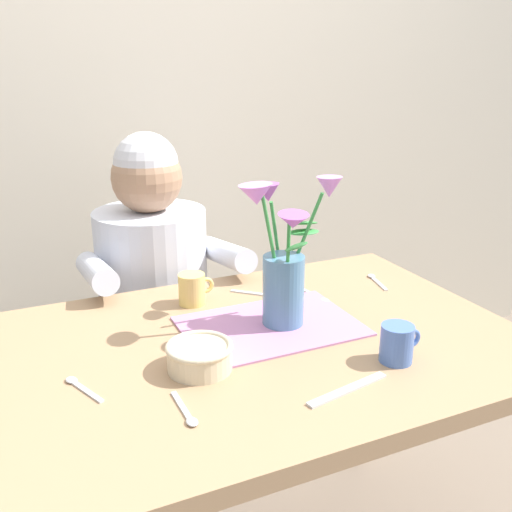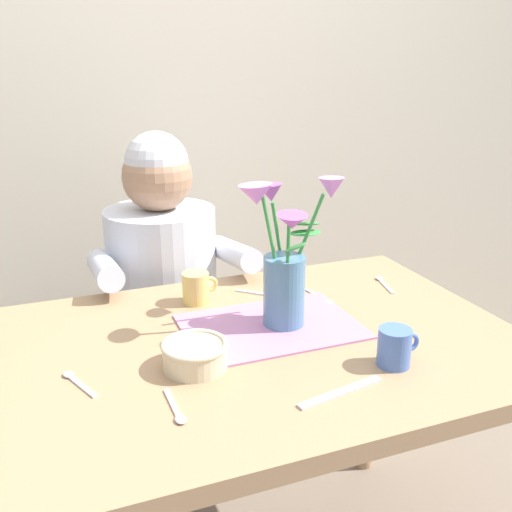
{
  "view_description": "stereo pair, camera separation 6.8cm",
  "coord_description": "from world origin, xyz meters",
  "px_view_note": "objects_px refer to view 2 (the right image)",
  "views": [
    {
      "loc": [
        -0.46,
        -1.04,
        1.33
      ],
      "look_at": [
        0.03,
        0.05,
        0.92
      ],
      "focal_mm": 40.27,
      "sensor_mm": 36.0,
      "label": 1
    },
    {
      "loc": [
        -0.4,
        -1.07,
        1.33
      ],
      "look_at": [
        0.03,
        0.05,
        0.92
      ],
      "focal_mm": 40.27,
      "sensor_mm": 36.0,
      "label": 2
    }
  ],
  "objects_px": {
    "ceramic_mug": "(395,347)",
    "ceramic_bowl": "(195,354)",
    "dinner_knife": "(341,392)",
    "tea_cup": "(196,287)",
    "seated_person": "(165,311)",
    "flower_vase": "(285,262)"
  },
  "relations": [
    {
      "from": "ceramic_mug",
      "to": "seated_person",
      "type": "bearing_deg",
      "value": 110.16
    },
    {
      "from": "seated_person",
      "to": "ceramic_bowl",
      "type": "relative_size",
      "value": 8.35
    },
    {
      "from": "dinner_knife",
      "to": "tea_cup",
      "type": "xyz_separation_m",
      "value": [
        -0.14,
        0.51,
        0.04
      ]
    },
    {
      "from": "ceramic_bowl",
      "to": "dinner_knife",
      "type": "distance_m",
      "value": 0.3
    },
    {
      "from": "ceramic_mug",
      "to": "dinner_knife",
      "type": "bearing_deg",
      "value": -160.25
    },
    {
      "from": "flower_vase",
      "to": "dinner_knife",
      "type": "height_order",
      "value": "flower_vase"
    },
    {
      "from": "seated_person",
      "to": "ceramic_mug",
      "type": "xyz_separation_m",
      "value": [
        0.3,
        -0.82,
        0.22
      ]
    },
    {
      "from": "seated_person",
      "to": "dinner_knife",
      "type": "bearing_deg",
      "value": -79.56
    },
    {
      "from": "tea_cup",
      "to": "seated_person",
      "type": "bearing_deg",
      "value": 91.81
    },
    {
      "from": "flower_vase",
      "to": "tea_cup",
      "type": "bearing_deg",
      "value": 127.02
    },
    {
      "from": "seated_person",
      "to": "ceramic_bowl",
      "type": "xyz_separation_m",
      "value": [
        -0.08,
        -0.68,
        0.21
      ]
    },
    {
      "from": "dinner_knife",
      "to": "tea_cup",
      "type": "relative_size",
      "value": 2.04
    },
    {
      "from": "flower_vase",
      "to": "tea_cup",
      "type": "relative_size",
      "value": 3.71
    },
    {
      "from": "flower_vase",
      "to": "ceramic_mug",
      "type": "height_order",
      "value": "flower_vase"
    },
    {
      "from": "dinner_knife",
      "to": "ceramic_mug",
      "type": "height_order",
      "value": "ceramic_mug"
    },
    {
      "from": "flower_vase",
      "to": "tea_cup",
      "type": "height_order",
      "value": "flower_vase"
    },
    {
      "from": "flower_vase",
      "to": "ceramic_mug",
      "type": "distance_m",
      "value": 0.31
    },
    {
      "from": "ceramic_bowl",
      "to": "tea_cup",
      "type": "xyz_separation_m",
      "value": [
        0.09,
        0.32,
        0.01
      ]
    },
    {
      "from": "ceramic_mug",
      "to": "ceramic_bowl",
      "type": "bearing_deg",
      "value": 160.3
    },
    {
      "from": "ceramic_bowl",
      "to": "ceramic_mug",
      "type": "xyz_separation_m",
      "value": [
        0.38,
        -0.14,
        0.01
      ]
    },
    {
      "from": "flower_vase",
      "to": "ceramic_mug",
      "type": "relative_size",
      "value": 3.71
    },
    {
      "from": "ceramic_mug",
      "to": "tea_cup",
      "type": "bearing_deg",
      "value": 122.37
    }
  ]
}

